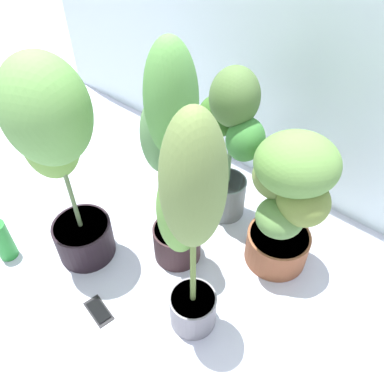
{
  "coord_description": "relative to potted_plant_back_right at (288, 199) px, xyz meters",
  "views": [
    {
      "loc": [
        0.78,
        -0.69,
        1.52
      ],
      "look_at": [
        0.07,
        0.16,
        0.42
      ],
      "focal_mm": 37.31,
      "sensor_mm": 36.0,
      "label": 1
    }
  ],
  "objects": [
    {
      "name": "ground_plane",
      "position": [
        -0.37,
        -0.39,
        -0.39
      ],
      "size": [
        8.0,
        8.0,
        0.0
      ],
      "primitive_type": "plane",
      "color": "silver",
      "rests_on": "ground"
    },
    {
      "name": "potted_plant_back_right",
      "position": [
        0.0,
        0.0,
        0.0
      ],
      "size": [
        0.43,
        0.4,
        0.69
      ],
      "color": "brown",
      "rests_on": "ground"
    },
    {
      "name": "potted_plant_back_center",
      "position": [
        -0.35,
        0.1,
        0.08
      ],
      "size": [
        0.37,
        0.28,
        0.8
      ],
      "color": "slate",
      "rests_on": "ground"
    },
    {
      "name": "potted_plant_front_left",
      "position": [
        -0.71,
        -0.52,
        0.21
      ],
      "size": [
        0.4,
        0.34,
        0.98
      ],
      "color": "black",
      "rests_on": "ground"
    },
    {
      "name": "potted_plant_center",
      "position": [
        -0.36,
        -0.27,
        0.18
      ],
      "size": [
        0.39,
        0.27,
        1.04
      ],
      "color": "#342022",
      "rests_on": "ground"
    },
    {
      "name": "potted_plant_front_right",
      "position": [
        -0.11,
        -0.47,
        0.21
      ],
      "size": [
        0.29,
        0.27,
        1.01
      ],
      "color": "gray",
      "rests_on": "ground"
    },
    {
      "name": "cell_phone",
      "position": [
        -0.42,
        -0.7,
        -0.39
      ],
      "size": [
        0.16,
        0.1,
        0.01
      ],
      "rotation": [
        0.0,
        0.0,
        -1.77
      ],
      "color": "black",
      "rests_on": "ground"
    },
    {
      "name": "nutrient_bottle",
      "position": [
        -0.96,
        -0.77,
        -0.29
      ],
      "size": [
        0.08,
        0.08,
        0.23
      ],
      "color": "green",
      "rests_on": "ground"
    }
  ]
}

